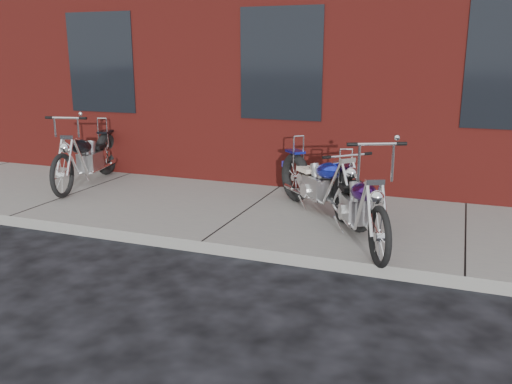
% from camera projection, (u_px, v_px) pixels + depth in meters
% --- Properties ---
extents(ground, '(120.00, 120.00, 0.00)m').
position_uv_depth(ground, '(202.00, 253.00, 6.61)').
color(ground, black).
rests_on(ground, ground).
extents(sidewalk, '(22.00, 3.00, 0.15)m').
position_uv_depth(sidewalk, '(247.00, 214.00, 7.95)').
color(sidewalk, gray).
rests_on(sidewalk, ground).
extents(chopper_purple, '(1.10, 2.14, 1.30)m').
position_uv_depth(chopper_purple, '(358.00, 207.00, 6.54)').
color(chopper_purple, black).
rests_on(chopper_purple, sidewalk).
extents(chopper_blue, '(1.75, 1.73, 1.02)m').
position_uv_depth(chopper_blue, '(321.00, 185.00, 7.62)').
color(chopper_blue, black).
rests_on(chopper_blue, sidewalk).
extents(chopper_third, '(0.78, 2.43, 1.25)m').
position_uv_depth(chopper_third, '(88.00, 159.00, 9.37)').
color(chopper_third, black).
rests_on(chopper_third, sidewalk).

